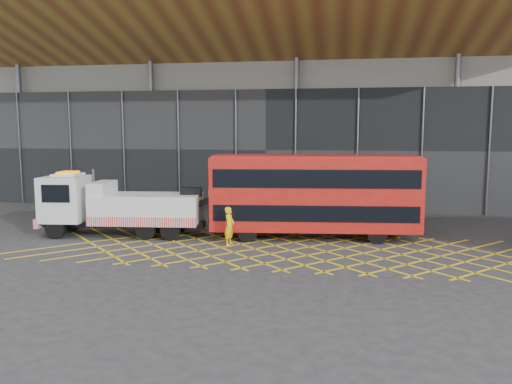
# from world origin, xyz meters

# --- Properties ---
(ground_plane) EXTENTS (120.00, 120.00, 0.00)m
(ground_plane) POSITION_xyz_m (0.00, 0.00, 0.00)
(ground_plane) COLOR #29292B
(road_markings) EXTENTS (26.36, 7.16, 0.01)m
(road_markings) POSITION_xyz_m (4.80, 0.00, 0.01)
(road_markings) COLOR yellow
(road_markings) RESTS_ON ground_plane
(construction_building) EXTENTS (55.00, 23.97, 18.00)m
(construction_building) POSITION_xyz_m (1.92, 18.40, 8.98)
(construction_building) COLOR gray
(construction_building) RESTS_ON ground_plane
(recovery_truck) EXTENTS (9.54, 3.02, 3.31)m
(recovery_truck) POSITION_xyz_m (-4.21, 1.69, 1.53)
(recovery_truck) COLOR black
(recovery_truck) RESTS_ON ground_plane
(bus_towed) EXTENTS (10.29, 3.39, 4.11)m
(bus_towed) POSITION_xyz_m (5.68, 2.70, 2.28)
(bus_towed) COLOR #AD140F
(bus_towed) RESTS_ON ground_plane
(worker) EXTENTS (0.53, 0.71, 1.78)m
(worker) POSITION_xyz_m (1.90, 0.62, 0.89)
(worker) COLOR yellow
(worker) RESTS_ON ground_plane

